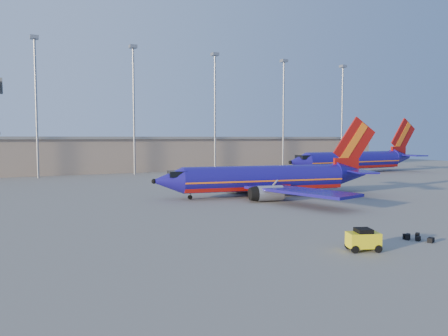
{
  "coord_description": "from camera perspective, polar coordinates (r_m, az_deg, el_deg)",
  "views": [
    {
      "loc": [
        -30.81,
        -50.34,
        8.28
      ],
      "look_at": [
        -3.42,
        4.33,
        4.0
      ],
      "focal_mm": 35.0,
      "sensor_mm": 36.0,
      "label": 1
    }
  ],
  "objects": [
    {
      "name": "ground",
      "position": [
        59.6,
        4.82,
        -4.0
      ],
      "size": [
        220.0,
        220.0,
        0.0
      ],
      "primitive_type": "plane",
      "color": "slate",
      "rests_on": "ground"
    },
    {
      "name": "terminal_building",
      "position": [
        115.84,
        -5.97,
        2.02
      ],
      "size": [
        122.0,
        16.0,
        8.5
      ],
      "color": "gray",
      "rests_on": "ground"
    },
    {
      "name": "light_mast_row",
      "position": [
        103.2,
        -6.27,
        9.13
      ],
      "size": [
        101.6,
        1.6,
        28.65
      ],
      "color": "gray",
      "rests_on": "ground"
    },
    {
      "name": "aircraft_main",
      "position": [
        61.8,
        5.85,
        -1.45
      ],
      "size": [
        33.4,
        31.86,
        11.38
      ],
      "rotation": [
        0.0,
        0.0,
        -0.17
      ],
      "color": "navy",
      "rests_on": "ground"
    },
    {
      "name": "aircraft_second",
      "position": [
        106.66,
        16.78,
        1.0
      ],
      "size": [
        38.77,
        15.12,
        13.14
      ],
      "rotation": [
        0.0,
        0.0,
        0.02
      ],
      "color": "navy",
      "rests_on": "ground"
    },
    {
      "name": "baggage_tug",
      "position": [
        33.83,
        17.73,
        -8.85
      ],
      "size": [
        2.64,
        2.11,
        1.66
      ],
      "rotation": [
        0.0,
        0.0,
        -0.36
      ],
      "color": "yellow",
      "rests_on": "ground"
    },
    {
      "name": "luggage_pile",
      "position": [
        38.82,
        23.86,
        -8.33
      ],
      "size": [
        1.57,
        2.19,
        0.52
      ],
      "color": "black",
      "rests_on": "ground"
    }
  ]
}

